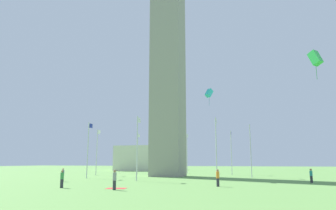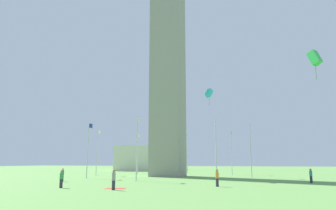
{
  "view_description": "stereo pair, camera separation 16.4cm",
  "coord_description": "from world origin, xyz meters",
  "px_view_note": "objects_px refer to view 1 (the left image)",
  "views": [
    {
      "loc": [
        -51.4,
        -15.83,
        2.4
      ],
      "look_at": [
        0.0,
        0.0,
        12.17
      ],
      "focal_mm": 33.52,
      "sensor_mm": 36.0,
      "label": 1
    },
    {
      "loc": [
        -51.35,
        -15.98,
        2.4
      ],
      "look_at": [
        0.0,
        0.0,
        12.17
      ],
      "focal_mm": 33.52,
      "sensor_mm": 36.0,
      "label": 2
    }
  ],
  "objects_px": {
    "kite_green_box": "(315,58)",
    "flagpole_w": "(251,148)",
    "person_gray_shirt": "(115,180)",
    "person_blue_shirt": "(63,175)",
    "obelisk_monument": "(168,43)",
    "flagpole_s": "(137,145)",
    "flagpole_n": "(187,152)",
    "person_teal_shirt": "(311,176)",
    "flagpole_ne": "(138,151)",
    "flagpole_se": "(88,147)",
    "flagpole_e": "(97,150)",
    "flagpole_nw": "(231,150)",
    "person_orange_shirt": "(218,178)",
    "distant_building": "(147,159)",
    "flagpole_sw": "(216,145)",
    "picnic_blanket_near_first_person": "(116,188)",
    "kite_cyan_box": "(209,93)",
    "person_green_shirt": "(62,179)"
  },
  "relations": [
    {
      "from": "kite_green_box",
      "to": "flagpole_w",
      "type": "bearing_deg",
      "value": 20.12
    },
    {
      "from": "person_gray_shirt",
      "to": "person_blue_shirt",
      "type": "bearing_deg",
      "value": 49.81
    },
    {
      "from": "obelisk_monument",
      "to": "flagpole_s",
      "type": "relative_size",
      "value": 5.68
    },
    {
      "from": "flagpole_n",
      "to": "person_teal_shirt",
      "type": "relative_size",
      "value": 5.08
    },
    {
      "from": "flagpole_ne",
      "to": "person_blue_shirt",
      "type": "height_order",
      "value": "flagpole_ne"
    },
    {
      "from": "flagpole_se",
      "to": "flagpole_n",
      "type": "bearing_deg",
      "value": -22.5
    },
    {
      "from": "flagpole_e",
      "to": "flagpole_se",
      "type": "bearing_deg",
      "value": -157.5
    },
    {
      "from": "flagpole_se",
      "to": "flagpole_nw",
      "type": "bearing_deg",
      "value": -45.0
    },
    {
      "from": "flagpole_nw",
      "to": "person_gray_shirt",
      "type": "height_order",
      "value": "flagpole_nw"
    },
    {
      "from": "flagpole_ne",
      "to": "person_orange_shirt",
      "type": "xyz_separation_m",
      "value": [
        -29.34,
        -20.83,
        -3.71
      ]
    },
    {
      "from": "flagpole_se",
      "to": "person_teal_shirt",
      "type": "bearing_deg",
      "value": -93.12
    },
    {
      "from": "person_gray_shirt",
      "to": "person_blue_shirt",
      "type": "distance_m",
      "value": 14.45
    },
    {
      "from": "flagpole_w",
      "to": "person_orange_shirt",
      "type": "bearing_deg",
      "value": 172.98
    },
    {
      "from": "flagpole_e",
      "to": "flagpole_nw",
      "type": "distance_m",
      "value": 25.18
    },
    {
      "from": "person_gray_shirt",
      "to": "flagpole_nw",
      "type": "bearing_deg",
      "value": -12.99
    },
    {
      "from": "flagpole_se",
      "to": "person_teal_shirt",
      "type": "xyz_separation_m",
      "value": [
        -1.66,
        -30.36,
        -3.74
      ]
    },
    {
      "from": "kite_green_box",
      "to": "distant_building",
      "type": "xyz_separation_m",
      "value": [
        55.45,
        38.33,
        -8.87
      ]
    },
    {
      "from": "flagpole_n",
      "to": "person_orange_shirt",
      "type": "xyz_separation_m",
      "value": [
        -33.33,
        -11.2,
        -3.71
      ]
    },
    {
      "from": "flagpole_nw",
      "to": "distant_building",
      "type": "distance_m",
      "value": 37.57
    },
    {
      "from": "flagpole_s",
      "to": "obelisk_monument",
      "type": "bearing_deg",
      "value": -0.0
    },
    {
      "from": "flagpole_se",
      "to": "person_orange_shirt",
      "type": "relative_size",
      "value": 4.9
    },
    {
      "from": "flagpole_sw",
      "to": "picnic_blanket_near_first_person",
      "type": "xyz_separation_m",
      "value": [
        -14.96,
        7.04,
        -4.54
      ]
    },
    {
      "from": "person_orange_shirt",
      "to": "kite_cyan_box",
      "type": "xyz_separation_m",
      "value": [
        17.25,
        3.55,
        12.45
      ]
    },
    {
      "from": "flagpole_e",
      "to": "flagpole_nw",
      "type": "xyz_separation_m",
      "value": [
        9.63,
        -23.26,
        0.0
      ]
    },
    {
      "from": "flagpole_s",
      "to": "distant_building",
      "type": "distance_m",
      "value": 52.28
    },
    {
      "from": "flagpole_se",
      "to": "flagpole_w",
      "type": "relative_size",
      "value": 1.0
    },
    {
      "from": "person_green_shirt",
      "to": "flagpole_sw",
      "type": "bearing_deg",
      "value": -13.09
    },
    {
      "from": "flagpole_sw",
      "to": "kite_cyan_box",
      "type": "xyz_separation_m",
      "value": [
        7.17,
        1.98,
        8.75
      ]
    },
    {
      "from": "flagpole_ne",
      "to": "flagpole_se",
      "type": "relative_size",
      "value": 1.0
    },
    {
      "from": "person_blue_shirt",
      "to": "person_green_shirt",
      "type": "bearing_deg",
      "value": -121.27
    },
    {
      "from": "person_green_shirt",
      "to": "kite_green_box",
      "type": "relative_size",
      "value": 0.57
    },
    {
      "from": "person_blue_shirt",
      "to": "person_gray_shirt",
      "type": "bearing_deg",
      "value": -103.72
    },
    {
      "from": "person_teal_shirt",
      "to": "flagpole_sw",
      "type": "bearing_deg",
      "value": 5.13
    },
    {
      "from": "flagpole_sw",
      "to": "flagpole_w",
      "type": "xyz_separation_m",
      "value": [
        9.63,
        -3.99,
        0.0
      ]
    },
    {
      "from": "flagpole_sw",
      "to": "kite_green_box",
      "type": "bearing_deg",
      "value": -132.12
    },
    {
      "from": "person_teal_shirt",
      "to": "kite_green_box",
      "type": "bearing_deg",
      "value": 104.63
    },
    {
      "from": "flagpole_n",
      "to": "person_green_shirt",
      "type": "height_order",
      "value": "flagpole_n"
    },
    {
      "from": "flagpole_w",
      "to": "distant_building",
      "type": "bearing_deg",
      "value": 41.09
    },
    {
      "from": "person_green_shirt",
      "to": "distant_building",
      "type": "xyz_separation_m",
      "value": [
        61.25,
        14.92,
        2.51
      ]
    },
    {
      "from": "kite_cyan_box",
      "to": "distant_building",
      "type": "xyz_separation_m",
      "value": [
        38.1,
        25.11,
        -9.97
      ]
    },
    {
      "from": "distant_building",
      "to": "picnic_blanket_near_first_person",
      "type": "height_order",
      "value": "distant_building"
    },
    {
      "from": "flagpole_ne",
      "to": "distant_building",
      "type": "relative_size",
      "value": 0.38
    },
    {
      "from": "person_orange_shirt",
      "to": "kite_green_box",
      "type": "bearing_deg",
      "value": -137.65
    },
    {
      "from": "flagpole_ne",
      "to": "distant_building",
      "type": "bearing_deg",
      "value": 16.74
    },
    {
      "from": "flagpole_e",
      "to": "person_teal_shirt",
      "type": "height_order",
      "value": "flagpole_e"
    },
    {
      "from": "flagpole_e",
      "to": "kite_cyan_box",
      "type": "bearing_deg",
      "value": -96.6
    },
    {
      "from": "flagpole_sw",
      "to": "person_orange_shirt",
      "type": "relative_size",
      "value": 4.9
    },
    {
      "from": "flagpole_sw",
      "to": "flagpole_w",
      "type": "height_order",
      "value": "same"
    },
    {
      "from": "flagpole_s",
      "to": "flagpole_nw",
      "type": "xyz_separation_m",
      "value": [
        23.26,
        -9.63,
        0.0
      ]
    },
    {
      "from": "flagpole_w",
      "to": "flagpole_nw",
      "type": "bearing_deg",
      "value": 22.5
    }
  ]
}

